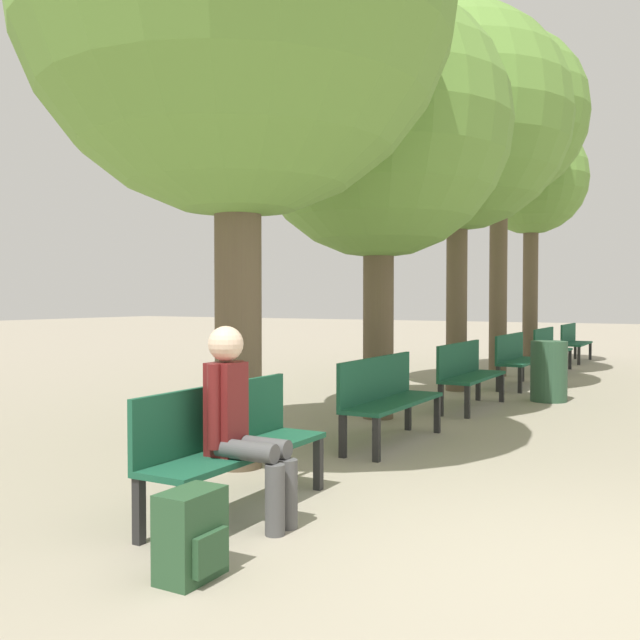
# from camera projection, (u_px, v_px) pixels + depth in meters

# --- Properties ---
(ground_plane) EXTENTS (80.00, 80.00, 0.00)m
(ground_plane) POSITION_uv_depth(u_px,v_px,m) (525.00, 570.00, 3.87)
(ground_plane) COLOR gray
(bench_row_0) EXTENTS (0.43, 1.68, 0.88)m
(bench_row_0) POSITION_uv_depth(u_px,v_px,m) (229.00, 438.00, 4.92)
(bench_row_0) COLOR #195138
(bench_row_0) RESTS_ON ground_plane
(bench_row_1) EXTENTS (0.43, 1.68, 0.88)m
(bench_row_1) POSITION_uv_depth(u_px,v_px,m) (386.00, 393.00, 7.23)
(bench_row_1) COLOR #195138
(bench_row_1) RESTS_ON ground_plane
(bench_row_2) EXTENTS (0.43, 1.68, 0.88)m
(bench_row_2) POSITION_uv_depth(u_px,v_px,m) (467.00, 370.00, 9.55)
(bench_row_2) COLOR #195138
(bench_row_2) RESTS_ON ground_plane
(bench_row_3) EXTENTS (0.43, 1.68, 0.88)m
(bench_row_3) POSITION_uv_depth(u_px,v_px,m) (516.00, 356.00, 11.87)
(bench_row_3) COLOR #195138
(bench_row_3) RESTS_ON ground_plane
(bench_row_4) EXTENTS (0.43, 1.68, 0.88)m
(bench_row_4) POSITION_uv_depth(u_px,v_px,m) (549.00, 347.00, 14.18)
(bench_row_4) COLOR #195138
(bench_row_4) RESTS_ON ground_plane
(bench_row_5) EXTENTS (0.43, 1.68, 0.88)m
(bench_row_5) POSITION_uv_depth(u_px,v_px,m) (573.00, 340.00, 16.50)
(bench_row_5) COLOR #195138
(bench_row_5) RESTS_ON ground_plane
(tree_row_1) EXTENTS (3.21, 3.21, 5.18)m
(tree_row_1) POSITION_uv_depth(u_px,v_px,m) (379.00, 128.00, 8.67)
(tree_row_1) COLOR brown
(tree_row_1) RESTS_ON ground_plane
(tree_row_2) EXTENTS (3.54, 3.54, 6.08)m
(tree_row_2) POSITION_uv_depth(u_px,v_px,m) (458.00, 120.00, 11.25)
(tree_row_2) COLOR brown
(tree_row_2) RESTS_ON ground_plane
(tree_row_3) EXTENTS (3.25, 3.25, 6.54)m
(tree_row_3) POSITION_uv_depth(u_px,v_px,m) (499.00, 117.00, 13.35)
(tree_row_3) COLOR brown
(tree_row_3) RESTS_ON ground_plane
(tree_row_4) EXTENTS (2.45, 2.45, 5.34)m
(tree_row_4) POSITION_uv_depth(u_px,v_px,m) (531.00, 181.00, 15.67)
(tree_row_4) COLOR brown
(tree_row_4) RESTS_ON ground_plane
(person_seated) EXTENTS (0.61, 0.35, 1.30)m
(person_seated) POSITION_uv_depth(u_px,v_px,m) (241.00, 420.00, 4.64)
(person_seated) COLOR #4C4C4C
(person_seated) RESTS_ON ground_plane
(backpack) EXTENTS (0.27, 0.36, 0.47)m
(backpack) POSITION_uv_depth(u_px,v_px,m) (192.00, 535.00, 3.74)
(backpack) COLOR #284C2D
(backpack) RESTS_ON ground_plane
(trash_bin) EXTENTS (0.51, 0.51, 0.86)m
(trash_bin) POSITION_uv_depth(u_px,v_px,m) (549.00, 371.00, 10.19)
(trash_bin) COLOR #2D5138
(trash_bin) RESTS_ON ground_plane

